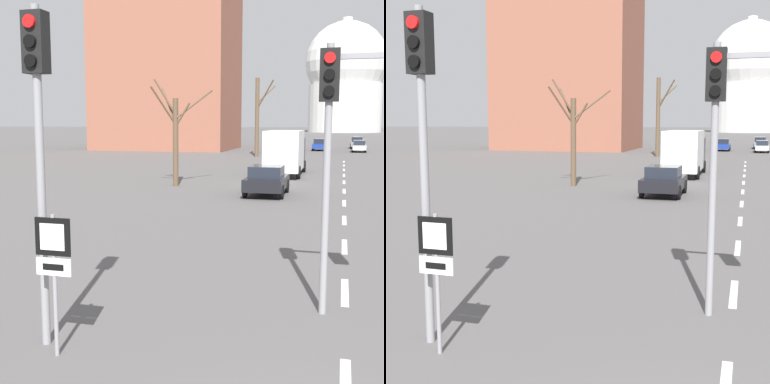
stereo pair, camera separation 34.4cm
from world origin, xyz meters
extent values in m
cube|color=silver|center=(0.00, 7.34, 0.00)|extent=(0.16, 2.00, 0.01)
cube|color=silver|center=(0.00, 11.84, 0.00)|extent=(0.16, 2.00, 0.01)
cube|color=silver|center=(0.00, 16.34, 0.00)|extent=(0.16, 2.00, 0.01)
cube|color=silver|center=(0.00, 20.84, 0.00)|extent=(0.16, 2.00, 0.01)
cube|color=silver|center=(0.00, 25.34, 0.00)|extent=(0.16, 2.00, 0.01)
cube|color=silver|center=(0.00, 29.84, 0.00)|extent=(0.16, 2.00, 0.01)
cube|color=silver|center=(0.00, 34.34, 0.00)|extent=(0.16, 2.00, 0.01)
cube|color=silver|center=(0.00, 38.84, 0.00)|extent=(0.16, 2.00, 0.01)
cube|color=silver|center=(0.00, 43.34, 0.00)|extent=(0.16, 2.00, 0.01)
cube|color=silver|center=(0.00, 47.84, 0.00)|extent=(0.16, 2.00, 0.01)
cylinder|color=gray|center=(-4.86, 3.12, 2.76)|extent=(0.14, 0.14, 5.53)
cube|color=black|center=(-4.86, 3.12, 4.95)|extent=(0.36, 0.28, 0.96)
cylinder|color=red|center=(-4.86, 2.95, 5.25)|extent=(0.20, 0.06, 0.20)
cylinder|color=black|center=(-4.86, 2.95, 4.95)|extent=(0.20, 0.06, 0.20)
cylinder|color=black|center=(-4.86, 2.95, 4.65)|extent=(0.20, 0.06, 0.20)
cylinder|color=gray|center=(-0.43, 5.85, 2.57)|extent=(0.14, 0.14, 5.15)
cube|color=black|center=(-0.43, 5.85, 4.57)|extent=(0.36, 0.28, 0.96)
cylinder|color=red|center=(-0.43, 5.68, 4.87)|extent=(0.20, 0.06, 0.20)
cylinder|color=black|center=(-0.43, 5.68, 4.57)|extent=(0.20, 0.06, 0.20)
cylinder|color=black|center=(-0.43, 5.68, 4.27)|extent=(0.20, 0.06, 0.20)
cube|color=gray|center=(0.23, 5.85, 4.90)|extent=(1.32, 0.10, 0.10)
cylinder|color=gray|center=(-4.45, 2.75, 1.15)|extent=(0.07, 0.07, 2.29)
cube|color=black|center=(-4.45, 2.73, 1.94)|extent=(0.60, 0.03, 0.60)
cube|color=white|center=(-4.45, 2.72, 1.94)|extent=(0.42, 0.01, 0.42)
cube|color=white|center=(-4.45, 2.73, 1.46)|extent=(0.60, 0.03, 0.28)
cube|color=black|center=(-4.45, 2.72, 1.46)|extent=(0.36, 0.01, 0.10)
cube|color=slate|center=(1.75, 75.27, 0.64)|extent=(1.70, 4.56, 0.67)
cube|color=#1E232D|center=(1.75, 75.05, 1.31)|extent=(1.44, 2.19, 0.67)
cylinder|color=black|center=(0.95, 76.69, 0.31)|extent=(0.18, 0.62, 0.62)
cylinder|color=black|center=(2.55, 76.69, 0.31)|extent=(0.18, 0.62, 0.62)
cylinder|color=black|center=(0.95, 73.86, 0.31)|extent=(0.18, 0.62, 0.62)
cylinder|color=black|center=(2.55, 73.86, 0.31)|extent=(0.18, 0.62, 0.62)
cube|color=#B7B7BC|center=(1.81, 65.51, 0.61)|extent=(1.61, 4.56, 0.57)
cube|color=#1E232D|center=(1.81, 65.28, 1.19)|extent=(1.37, 2.19, 0.59)
cylinder|color=black|center=(1.05, 66.92, 0.33)|extent=(0.18, 0.65, 0.65)
cylinder|color=black|center=(2.56, 66.92, 0.33)|extent=(0.18, 0.65, 0.65)
cylinder|color=black|center=(1.05, 64.10, 0.33)|extent=(0.18, 0.65, 0.65)
cylinder|color=black|center=(2.56, 64.10, 0.33)|extent=(0.18, 0.65, 0.65)
cube|color=navy|center=(-3.01, 68.01, 0.61)|extent=(1.89, 4.51, 0.60)
cube|color=#1E232D|center=(-3.01, 67.79, 1.23)|extent=(1.61, 2.17, 0.65)
cylinder|color=black|center=(-3.91, 69.41, 0.31)|extent=(0.18, 0.62, 0.62)
cylinder|color=black|center=(-2.11, 69.41, 0.31)|extent=(0.18, 0.62, 0.62)
cylinder|color=black|center=(-3.91, 66.62, 0.31)|extent=(0.18, 0.62, 0.62)
cylinder|color=black|center=(-2.11, 66.62, 0.31)|extent=(0.18, 0.62, 0.62)
cube|color=black|center=(-3.83, 22.62, 0.65)|extent=(1.90, 4.06, 0.60)
cube|color=#1E232D|center=(-3.83, 22.42, 1.24)|extent=(1.61, 1.95, 0.57)
cylinder|color=black|center=(-4.72, 23.88, 0.35)|extent=(0.18, 0.70, 0.70)
cylinder|color=black|center=(-2.93, 23.88, 0.35)|extent=(0.18, 0.70, 0.70)
cylinder|color=black|center=(-4.72, 21.36, 0.35)|extent=(0.18, 0.70, 0.70)
cylinder|color=black|center=(-2.93, 21.36, 0.35)|extent=(0.18, 0.70, 0.70)
cube|color=#333842|center=(-3.99, 36.01, 1.49)|extent=(2.20, 2.00, 2.10)
cube|color=white|center=(-3.99, 32.41, 1.79)|extent=(2.30, 5.20, 2.70)
cylinder|color=black|center=(-5.09, 36.01, 0.44)|extent=(0.24, 0.88, 0.88)
cylinder|color=black|center=(-2.89, 36.01, 0.44)|extent=(0.24, 0.88, 0.88)
cylinder|color=black|center=(-5.09, 30.98, 0.44)|extent=(0.24, 0.88, 0.88)
cylinder|color=black|center=(-2.89, 30.98, 0.44)|extent=(0.24, 0.88, 0.88)
cylinder|color=brown|center=(-9.48, 25.09, 2.54)|extent=(0.32, 0.32, 5.07)
cylinder|color=brown|center=(-8.53, 25.75, 4.77)|extent=(1.82, 1.58, 1.72)
cylinder|color=brown|center=(-10.10, 25.05, 5.15)|extent=(1.33, 0.19, 2.09)
cylinder|color=brown|center=(-10.03, 24.49, 4.66)|extent=(1.13, 1.34, 2.14)
cylinder|color=brown|center=(-10.03, 25.46, 4.74)|extent=(1.16, 0.88, 1.95)
cylinder|color=brown|center=(-9.05, 25.04, 4.12)|extent=(0.96, 0.21, 1.41)
cylinder|color=brown|center=(-9.13, 53.12, 4.20)|extent=(0.43, 0.43, 8.40)
cylinder|color=brown|center=(-8.20, 52.52, 6.63)|extent=(1.94, 1.40, 2.96)
cylinder|color=brown|center=(-9.32, 54.66, 7.03)|extent=(0.42, 3.17, 2.19)
cylinder|color=brown|center=(-8.24, 53.83, 6.73)|extent=(1.75, 1.67, 1.95)
cylinder|color=silver|center=(0.00, 205.41, 8.87)|extent=(26.61, 26.61, 17.74)
sphere|color=silver|center=(0.00, 205.41, 25.87)|extent=(29.57, 29.57, 29.57)
cylinder|color=silver|center=(0.00, 205.41, 39.18)|extent=(3.55, 3.55, 5.17)
cube|color=#935642|center=(-23.65, 66.70, 14.64)|extent=(18.00, 14.00, 29.28)
camera|label=1|loc=(-0.16, -4.51, 3.71)|focal=50.00mm
camera|label=2|loc=(0.17, -4.41, 3.71)|focal=50.00mm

